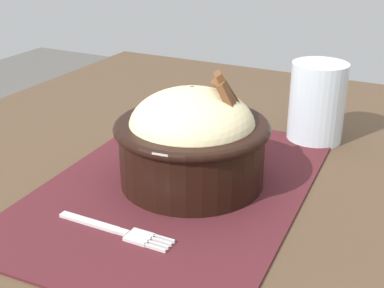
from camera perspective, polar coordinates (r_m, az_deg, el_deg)
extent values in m
cube|color=#4C3826|center=(0.63, -0.92, -7.54)|extent=(1.15, 0.93, 0.04)
cylinder|color=#412F20|center=(1.38, -5.77, -7.27)|extent=(0.04, 0.04, 0.73)
cube|color=#47191E|center=(0.64, -1.65, -4.55)|extent=(0.45, 0.32, 0.00)
cylinder|color=black|center=(0.63, 0.00, -0.90)|extent=(0.17, 0.17, 0.08)
torus|color=black|center=(0.62, 0.00, 1.88)|extent=(0.19, 0.19, 0.01)
ellipsoid|color=beige|center=(0.62, 0.00, 1.97)|extent=(0.21, 0.21, 0.09)
sphere|color=#2C5F2B|center=(0.61, 1.96, 3.75)|extent=(0.03, 0.03, 0.03)
sphere|color=#2C5F2B|center=(0.62, 0.01, 4.60)|extent=(0.04, 0.04, 0.04)
cylinder|color=orange|center=(0.62, -1.11, 4.00)|extent=(0.03, 0.02, 0.01)
cylinder|color=orange|center=(0.61, -0.86, 3.85)|extent=(0.03, 0.01, 0.01)
cylinder|color=orange|center=(0.62, 1.22, 3.92)|extent=(0.01, 0.03, 0.01)
cube|color=brown|center=(0.60, 4.21, 4.41)|extent=(0.02, 0.03, 0.05)
cube|color=brown|center=(0.61, 4.33, 4.71)|extent=(0.03, 0.04, 0.05)
cube|color=brown|center=(0.62, 4.25, 5.35)|extent=(0.04, 0.04, 0.06)
cube|color=brown|center=(0.63, 3.96, 5.27)|extent=(0.04, 0.04, 0.04)
cube|color=silver|center=(0.58, -11.09, -8.31)|extent=(0.01, 0.07, 0.00)
cube|color=silver|center=(0.55, -7.51, -9.47)|extent=(0.01, 0.01, 0.00)
cube|color=silver|center=(0.54, -5.83, -10.00)|extent=(0.02, 0.03, 0.00)
cube|color=silver|center=(0.53, -4.02, -11.19)|extent=(0.00, 0.02, 0.00)
cube|color=silver|center=(0.53, -3.69, -10.87)|extent=(0.00, 0.02, 0.00)
cube|color=silver|center=(0.54, -3.35, -10.54)|extent=(0.00, 0.02, 0.00)
cube|color=silver|center=(0.54, -3.03, -10.23)|extent=(0.00, 0.02, 0.00)
cylinder|color=silver|center=(0.78, 13.41, 4.42)|extent=(0.08, 0.08, 0.12)
cylinder|color=silver|center=(0.79, 13.19, 2.22)|extent=(0.07, 0.07, 0.05)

